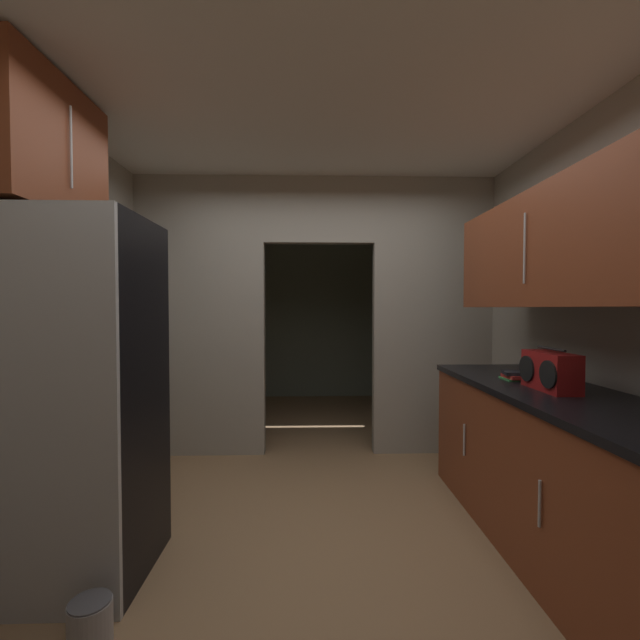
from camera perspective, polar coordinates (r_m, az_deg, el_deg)
name	(u,v)px	position (r m, az deg, el deg)	size (l,w,h in m)	color
ground	(320,549)	(2.75, 0.03, -29.04)	(20.00, 20.00, 0.00)	#93704C
kitchen_overhead_slab	(318,121)	(3.12, -0.24, 25.80)	(3.80, 7.22, 0.06)	silver
kitchen_partition	(314,306)	(3.97, -0.77, 1.92)	(3.40, 0.12, 2.65)	#9E998C
adjoining_room_shell	(313,314)	(5.79, -0.92, 0.89)	(3.40, 2.65, 2.65)	gray
refrigerator	(70,398)	(2.54, -31.20, -9.19)	(0.79, 0.71, 1.87)	black
lower_cabinet_run	(552,469)	(2.89, 29.38, -17.46)	(0.70, 2.12, 0.93)	brown
upper_cabinet_counterside	(556,248)	(2.75, 29.77, 8.57)	(0.36, 1.91, 0.67)	brown
upper_cabinet_fridgeside	(37,147)	(2.83, -34.51, 19.09)	(0.36, 0.87, 0.73)	brown
boombox	(550,371)	(2.72, 29.17, -6.19)	(0.16, 0.37, 0.25)	maroon
book_stack	(513,376)	(3.01, 25.14, -6.98)	(0.14, 0.17, 0.06)	#388C47
paint_can	(90,624)	(2.32, -29.14, -32.77)	(0.17, 0.17, 0.19)	#99999E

